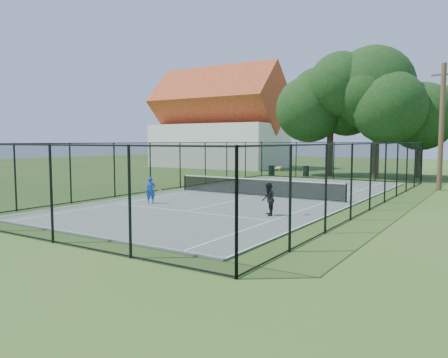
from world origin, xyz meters
The scene contains 13 objects.
ground centered at (0.00, 0.00, 0.00)m, with size 120.00×120.00×0.00m, color #2C511B.
tennis_court centered at (0.00, 0.00, 0.03)m, with size 11.00×24.00×0.06m, color slate.
tennis_net centered at (0.00, 0.00, 0.58)m, with size 10.08×0.08×0.95m.
fence centered at (0.00, 0.00, 1.50)m, with size 13.10×26.10×3.00m.
tree_near_left centered at (-1.59, 16.65, 5.87)m, with size 7.31×7.31×9.54m.
tree_near_mid centered at (2.68, 15.33, 5.80)m, with size 7.19×7.19×9.41m.
tree_near_right centered at (5.43, 18.72, 5.06)m, with size 5.77×5.77×7.97m.
building centered at (-17.00, 22.00, 4.93)m, with size 15.30×8.15×11.87m.
trash_bin_left centered at (-5.85, 13.64, 0.45)m, with size 0.58×0.58×0.89m.
trash_bin_right centered at (-3.03, 14.68, 0.46)m, with size 0.58×0.58×0.91m.
utility_pole centered at (8.12, 9.00, 3.99)m, with size 1.40×0.30×7.85m.
player_blue centered at (-2.91, -5.38, 0.69)m, with size 0.85×0.54×1.25m.
player_black centered at (3.48, -5.45, 0.74)m, with size 0.79×0.90×2.02m.
Camera 1 is at (11.40, -21.18, 3.09)m, focal length 35.00 mm.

